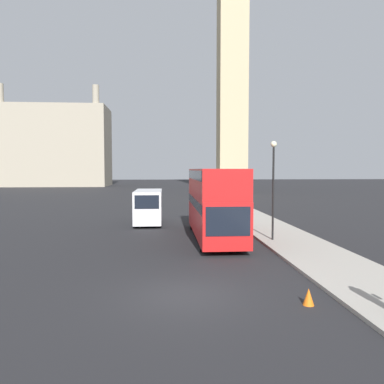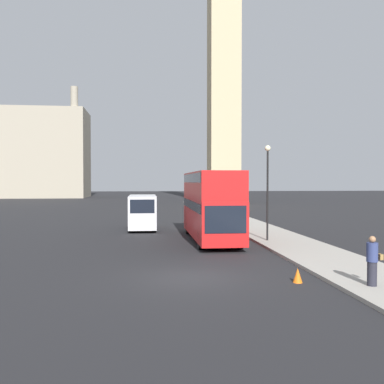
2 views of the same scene
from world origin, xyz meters
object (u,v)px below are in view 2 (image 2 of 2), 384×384
red_double_decker_bus (211,202)px  street_lamp (268,178)px  white_van (143,211)px  pedestrian (372,261)px

red_double_decker_bus → street_lamp: 3.95m
red_double_decker_bus → street_lamp: size_ratio=1.76×
white_van → pedestrian: 21.38m
red_double_decker_bus → street_lamp: street_lamp is taller
white_van → pedestrian: bearing=-67.7°
white_van → street_lamp: bearing=-46.0°
red_double_decker_bus → pedestrian: bearing=-74.2°
white_van → pedestrian: size_ratio=3.17×
white_van → red_double_decker_bus: bearing=-56.4°
street_lamp → red_double_decker_bus: bearing=157.1°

